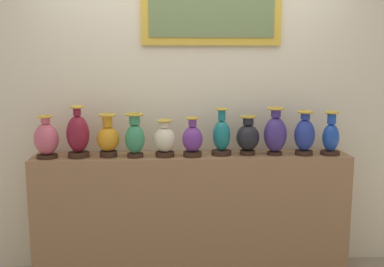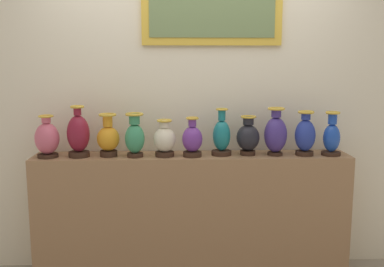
# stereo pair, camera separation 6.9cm
# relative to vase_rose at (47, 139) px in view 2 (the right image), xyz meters

# --- Properties ---
(display_shelf) EXTENTS (2.47, 0.34, 0.99)m
(display_shelf) POSITION_rel_vase_rose_xyz_m (1.11, 0.05, -0.64)
(display_shelf) COLOR #99704C
(display_shelf) RESTS_ON ground_plane
(back_wall) EXTENTS (4.38, 0.14, 2.83)m
(back_wall) POSITION_rel_vase_rose_xyz_m (1.11, 0.28, 0.30)
(back_wall) COLOR beige
(back_wall) RESTS_ON ground_plane
(vase_rose) EXTENTS (0.18, 0.18, 0.33)m
(vase_rose) POSITION_rel_vase_rose_xyz_m (0.00, 0.00, 0.00)
(vase_rose) COLOR #382319
(vase_rose) RESTS_ON display_shelf
(vase_burgundy) EXTENTS (0.17, 0.17, 0.40)m
(vase_burgundy) POSITION_rel_vase_rose_xyz_m (0.23, 0.01, 0.03)
(vase_burgundy) COLOR #382319
(vase_burgundy) RESTS_ON display_shelf
(vase_amber) EXTENTS (0.17, 0.17, 0.33)m
(vase_amber) POSITION_rel_vase_rose_xyz_m (0.46, 0.02, 0.00)
(vase_amber) COLOR #382319
(vase_amber) RESTS_ON display_shelf
(vase_jade) EXTENTS (0.15, 0.15, 0.34)m
(vase_jade) POSITION_rel_vase_rose_xyz_m (0.67, -0.01, 0.01)
(vase_jade) COLOR #382319
(vase_jade) RESTS_ON display_shelf
(vase_ivory) EXTENTS (0.17, 0.17, 0.29)m
(vase_ivory) POSITION_rel_vase_rose_xyz_m (0.89, 0.00, -0.01)
(vase_ivory) COLOR #382319
(vase_ivory) RESTS_ON display_shelf
(vase_violet) EXTENTS (0.16, 0.16, 0.31)m
(vase_violet) POSITION_rel_vase_rose_xyz_m (1.11, -0.01, -0.01)
(vase_violet) COLOR #382319
(vase_violet) RESTS_ON display_shelf
(vase_teal) EXTENTS (0.16, 0.16, 0.37)m
(vase_teal) POSITION_rel_vase_rose_xyz_m (1.34, 0.03, 0.00)
(vase_teal) COLOR #382319
(vase_teal) RESTS_ON display_shelf
(vase_onyx) EXTENTS (0.18, 0.18, 0.31)m
(vase_onyx) POSITION_rel_vase_rose_xyz_m (1.54, 0.03, -0.00)
(vase_onyx) COLOR #382319
(vase_onyx) RESTS_ON display_shelf
(vase_indigo) EXTENTS (0.18, 0.18, 0.38)m
(vase_indigo) POSITION_rel_vase_rose_xyz_m (1.76, 0.01, 0.03)
(vase_indigo) COLOR #382319
(vase_indigo) RESTS_ON display_shelf
(vase_cobalt) EXTENTS (0.16, 0.16, 0.35)m
(vase_cobalt) POSITION_rel_vase_rose_xyz_m (1.98, -0.00, 0.01)
(vase_cobalt) COLOR #382319
(vase_cobalt) RESTS_ON display_shelf
(vase_sapphire) EXTENTS (0.15, 0.15, 0.34)m
(vase_sapphire) POSITION_rel_vase_rose_xyz_m (2.19, -0.01, -0.00)
(vase_sapphire) COLOR #382319
(vase_sapphire) RESTS_ON display_shelf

